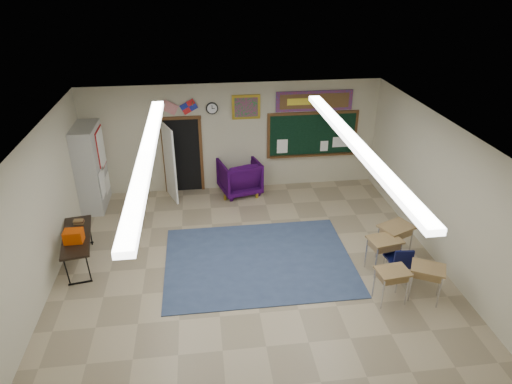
{
  "coord_description": "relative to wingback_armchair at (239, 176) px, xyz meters",
  "views": [
    {
      "loc": [
        -0.9,
        -7.26,
        5.8
      ],
      "look_at": [
        0.23,
        1.5,
        1.32
      ],
      "focal_mm": 32.0,
      "sensor_mm": 36.0,
      "label": 1
    }
  ],
  "objects": [
    {
      "name": "wooden_stool",
      "position": [
        -2.71,
        -1.17,
        -0.14
      ],
      "size": [
        0.38,
        0.38,
        0.67
      ],
      "color": "#542D19",
      "rests_on": "floor"
    },
    {
      "name": "wall_flags",
      "position": [
        -1.51,
        0.29,
        2.0
      ],
      "size": [
        1.16,
        0.06,
        0.7
      ],
      "primitive_type": null,
      "color": "red",
      "rests_on": "back_wall"
    },
    {
      "name": "student_desk_back_left",
      "position": [
        2.38,
        -4.94,
        -0.09
      ],
      "size": [
        0.63,
        0.5,
        0.71
      ],
      "rotation": [
        0.0,
        0.0,
        0.1
      ],
      "color": "olive",
      "rests_on": "floor"
    },
    {
      "name": "student_chair_desk_a",
      "position": [
        2.78,
        -4.37,
        -0.06
      ],
      "size": [
        0.45,
        0.45,
        0.84
      ],
      "primitive_type": null,
      "rotation": [
        0.0,
        0.0,
        3.05
      ],
      "color": "#080C33",
      "rests_on": "floor"
    },
    {
      "name": "student_desk_front_right",
      "position": [
        2.99,
        -3.61,
        -0.03
      ],
      "size": [
        0.83,
        0.74,
        0.82
      ],
      "rotation": [
        0.0,
        0.0,
        0.42
      ],
      "color": "olive",
      "rests_on": "floor"
    },
    {
      "name": "fluorescent_strips",
      "position": [
        -0.11,
        -4.15,
        2.46
      ],
      "size": [
        3.86,
        6.0,
        0.1
      ],
      "primitive_type": null,
      "color": "white",
      "rests_on": "ceiling"
    },
    {
      "name": "student_chair_reading",
      "position": [
        -0.22,
        -0.19,
        -0.13
      ],
      "size": [
        0.37,
        0.37,
        0.7
      ],
      "primitive_type": null,
      "rotation": [
        0.0,
        0.0,
        3.1
      ],
      "color": "#080C33",
      "rests_on": "floor"
    },
    {
      "name": "back_wall",
      "position": [
        -0.11,
        0.35,
        1.02
      ],
      "size": [
        8.0,
        0.04,
        3.0
      ],
      "primitive_type": "cube",
      "color": "#B5AF93",
      "rests_on": "floor"
    },
    {
      "name": "wall_clock",
      "position": [
        -0.66,
        0.32,
        1.87
      ],
      "size": [
        0.32,
        0.05,
        0.32
      ],
      "color": "black",
      "rests_on": "back_wall"
    },
    {
      "name": "student_chair_desk_b",
      "position": [
        2.8,
        -4.12,
        -0.11
      ],
      "size": [
        0.44,
        0.44,
        0.74
      ],
      "primitive_type": null,
      "rotation": [
        0.0,
        0.0,
        0.22
      ],
      "color": "#080C33",
      "rests_on": "floor"
    },
    {
      "name": "floor",
      "position": [
        -0.11,
        -4.15,
        -0.48
      ],
      "size": [
        9.0,
        9.0,
        0.0
      ],
      "primitive_type": "plane",
      "color": "#9C8B6B",
      "rests_on": "ground"
    },
    {
      "name": "student_desk_back_right",
      "position": [
        3.06,
        -4.96,
        -0.07
      ],
      "size": [
        0.75,
        0.69,
        0.73
      ],
      "rotation": [
        0.0,
        0.0,
        -0.5
      ],
      "color": "olive",
      "rests_on": "floor"
    },
    {
      "name": "ceiling",
      "position": [
        -0.11,
        -4.15,
        2.52
      ],
      "size": [
        8.0,
        9.0,
        0.04
      ],
      "primitive_type": "cube",
      "color": "silver",
      "rests_on": "back_wall"
    },
    {
      "name": "area_rug",
      "position": [
        0.09,
        -3.35,
        -0.47
      ],
      "size": [
        4.0,
        3.0,
        0.02
      ],
      "primitive_type": "cube",
      "color": "#354666",
      "rests_on": "floor"
    },
    {
      "name": "left_wall",
      "position": [
        -4.11,
        -4.15,
        1.02
      ],
      "size": [
        0.04,
        9.0,
        3.0
      ],
      "primitive_type": "cube",
      "color": "#B5AF93",
      "rests_on": "floor"
    },
    {
      "name": "wingback_armchair",
      "position": [
        0.0,
        0.0,
        0.0
      ],
      "size": [
        1.26,
        1.28,
        0.96
      ],
      "primitive_type": "imported",
      "rotation": [
        0.0,
        0.0,
        3.39
      ],
      "color": "#240535",
      "rests_on": "floor"
    },
    {
      "name": "student_desk_front_left",
      "position": [
        2.59,
        -4.0,
        -0.05
      ],
      "size": [
        0.72,
        0.59,
        0.78
      ],
      "rotation": [
        0.0,
        0.0,
        0.18
      ],
      "color": "olive",
      "rests_on": "floor"
    },
    {
      "name": "folding_table",
      "position": [
        -3.7,
        -2.93,
        -0.1
      ],
      "size": [
        0.83,
        1.74,
        0.95
      ],
      "rotation": [
        0.0,
        0.0,
        0.17
      ],
      "color": "black",
      "rests_on": "floor"
    },
    {
      "name": "right_wall",
      "position": [
        3.89,
        -4.15,
        1.02
      ],
      "size": [
        0.04,
        9.0,
        3.0
      ],
      "primitive_type": "cube",
      "color": "#B5AF93",
      "rests_on": "floor"
    },
    {
      "name": "doorway",
      "position": [
        -1.61,
        0.2,
        0.58
      ],
      "size": [
        1.1,
        0.89,
        2.16
      ],
      "color": "black",
      "rests_on": "back_wall"
    },
    {
      "name": "bulletin_board",
      "position": [
        2.09,
        0.32,
        1.97
      ],
      "size": [
        2.1,
        0.05,
        0.55
      ],
      "color": "#AE1F0E",
      "rests_on": "back_wall"
    },
    {
      "name": "framed_art_print",
      "position": [
        0.24,
        0.32,
        1.87
      ],
      "size": [
        0.75,
        0.05,
        0.65
      ],
      "color": "#AE8E21",
      "rests_on": "back_wall"
    },
    {
      "name": "chalkboard",
      "position": [
        2.09,
        0.31,
        0.98
      ],
      "size": [
        2.55,
        0.14,
        1.3
      ],
      "color": "#513117",
      "rests_on": "back_wall"
    },
    {
      "name": "storage_cabinet",
      "position": [
        -3.83,
        -0.3,
        0.62
      ],
      "size": [
        0.59,
        1.25,
        2.2
      ],
      "color": "#AAABA6",
      "rests_on": "floor"
    }
  ]
}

